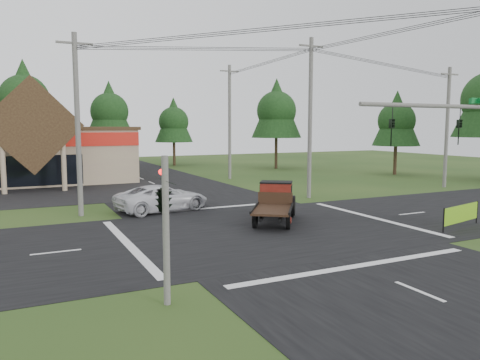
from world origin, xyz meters
TOP-DOWN VIEW (x-y plane):
  - ground at (0.00, 0.00)m, footprint 120.00×120.00m
  - road_ns at (0.00, 0.00)m, footprint 12.00×120.00m
  - road_ew at (0.00, 0.00)m, footprint 120.00×12.00m
  - traffic_signal_corner at (-7.50, -7.32)m, footprint 0.53×2.48m
  - utility_pole_nw at (-8.00, 8.00)m, footprint 2.00×0.30m
  - utility_pole_ne at (8.00, 8.00)m, footprint 2.00×0.30m
  - utility_pole_far at (22.00, 8.00)m, footprint 2.00×0.30m
  - utility_pole_n at (8.00, 22.00)m, footprint 2.00×0.30m
  - tree_row_c at (-10.00, 41.00)m, footprint 7.28×7.28m
  - tree_row_d at (0.00, 42.00)m, footprint 6.16×6.16m
  - tree_row_e at (8.00, 40.00)m, footprint 5.04×5.04m
  - tree_side_ne at (18.00, 30.00)m, footprint 6.16×6.16m
  - tree_side_e_near at (26.00, 18.00)m, footprint 5.04×5.04m
  - antique_flatbed_truck at (1.24, 1.34)m, footprint 4.64×5.42m
  - roadside_banner at (9.23, -4.02)m, footprint 3.58×0.95m
  - white_pickup at (-3.21, 7.55)m, footprint 6.24×3.81m

SIDE VIEW (x-z plane):
  - ground at x=0.00m, z-range 0.00..0.00m
  - road_ns at x=0.00m, z-range 0.00..0.02m
  - road_ew at x=0.00m, z-range 0.00..0.02m
  - roadside_banner at x=9.23m, z-range 0.00..1.25m
  - white_pickup at x=-3.21m, z-range 0.00..1.62m
  - antique_flatbed_truck at x=1.24m, z-range 0.00..2.19m
  - traffic_signal_corner at x=-7.50m, z-range 1.32..5.72m
  - utility_pole_far at x=22.00m, z-range 0.14..10.34m
  - utility_pole_nw at x=-8.00m, z-range 0.14..10.64m
  - utility_pole_n at x=8.00m, z-range 0.14..11.34m
  - utility_pole_ne at x=8.00m, z-range 0.14..11.64m
  - tree_row_e at x=8.00m, z-range 1.49..10.58m
  - tree_side_e_near at x=26.00m, z-range 1.49..10.58m
  - tree_row_d at x=0.00m, z-range 1.82..12.93m
  - tree_side_ne at x=18.00m, z-range 1.82..12.93m
  - tree_row_c at x=-10.00m, z-range 2.16..15.29m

